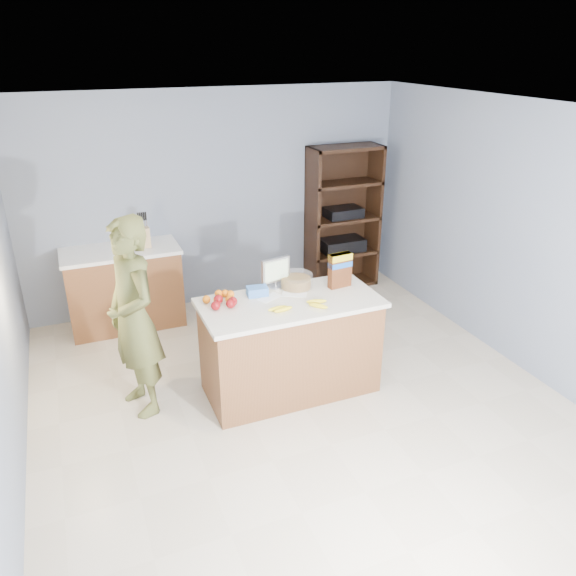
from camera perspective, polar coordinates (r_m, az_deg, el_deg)
name	(u,v)px	position (r m, az deg, el deg)	size (l,w,h in m)	color
floor	(303,406)	(5.06, 1.54, -11.93)	(4.50, 5.00, 0.02)	beige
walls	(305,227)	(4.31, 1.78, 6.20)	(4.52, 5.02, 2.51)	slate
counter_peninsula	(290,350)	(5.06, 0.22, -6.27)	(1.56, 0.76, 0.90)	brown
back_cabinet	(125,287)	(6.47, -16.27, 0.06)	(1.24, 0.62, 0.90)	brown
shelving_unit	(341,220)	(7.21, 5.42, 6.88)	(0.90, 0.40, 1.80)	black
person	(134,318)	(4.79, -15.42, -2.97)	(0.63, 0.41, 1.73)	brown
knife_block	(144,237)	(6.27, -14.41, 5.07)	(0.12, 0.10, 0.31)	tan
envelopes	(282,296)	(4.92, -0.61, -0.81)	(0.47, 0.22, 0.00)	white
bananas	(299,306)	(4.70, 1.13, -1.86)	(0.54, 0.20, 0.04)	yellow
apples	(224,302)	(4.74, -6.48, -1.47)	(0.24, 0.20, 0.08)	maroon
oranges	(221,297)	(4.86, -6.83, -0.91)	(0.29, 0.22, 0.07)	orange
blue_carton	(257,291)	(4.93, -3.13, -0.33)	(0.18, 0.12, 0.08)	blue
salad_bowl	(296,281)	(5.08, 0.82, 0.68)	(0.30, 0.30, 0.13)	#267219
tv	(276,271)	(5.03, -1.26, 1.71)	(0.28, 0.12, 0.28)	silver
cereal_box	(340,268)	(5.06, 5.31, 2.06)	(0.22, 0.10, 0.32)	#592B14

